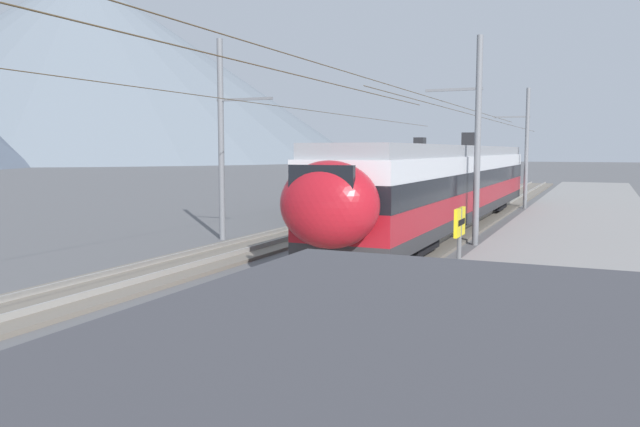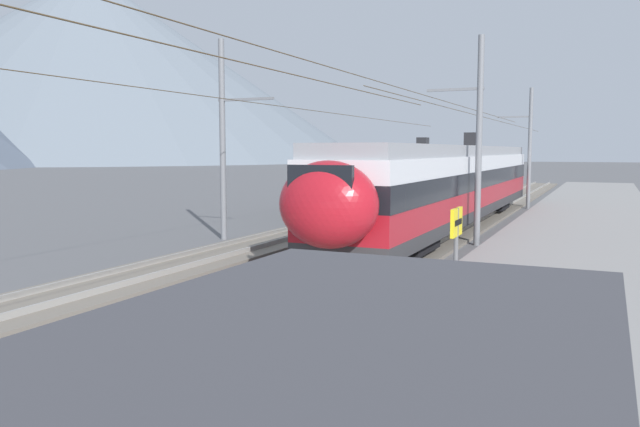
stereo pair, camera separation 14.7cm
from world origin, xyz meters
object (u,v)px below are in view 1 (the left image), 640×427
catenary_mast_mid (474,137)px  platform_sign (459,243)px  potted_plant_platform_edge (449,410)px  train_far_track (404,172)px  handbag_beside_passenger (416,409)px  handbag_near_sign (468,323)px  catenary_mast_far_side (225,137)px  passenger_walking (389,375)px  catenary_mast_east (524,146)px  train_near_platform (449,182)px

catenary_mast_mid → platform_sign: (-13.43, -2.28, -2.14)m
platform_sign → potted_plant_platform_edge: bearing=-169.5°
train_far_track → platform_sign: train_far_track is taller
platform_sign → potted_plant_platform_edge: size_ratio=3.33×
catenary_mast_mid → handbag_beside_passenger: (-17.13, -2.54, -3.72)m
handbag_near_sign → potted_plant_platform_edge: potted_plant_platform_edge is taller
catenary_mast_far_side → handbag_beside_passenger: bearing=-140.3°
train_far_track → potted_plant_platform_edge: (-33.13, -10.43, -1.54)m
passenger_walking → catenary_mast_far_side: bearing=37.6°
catenary_mast_mid → train_far_track: bearing=25.4°
train_far_track → passenger_walking: bearing=-163.6°
catenary_mast_east → passenger_walking: size_ratio=28.72×
platform_sign → catenary_mast_far_side: bearing=47.5°
catenary_mast_mid → potted_plant_platform_edge: size_ratio=69.19×
potted_plant_platform_edge → train_near_platform: bearing=12.7°
catenary_mast_far_side → passenger_walking: size_ratio=28.72×
handbag_near_sign → train_far_track: bearing=18.9°
train_near_platform → handbag_beside_passenger: 21.39m
catenary_mast_far_side → platform_sign: bearing=-132.5°
handbag_near_sign → train_near_platform: bearing=13.9°
catenary_mast_mid → platform_sign: 13.79m
train_far_track → passenger_walking: train_far_track is taller
catenary_mast_mid → catenary_mast_east: catenary_mast_mid is taller
train_near_platform → catenary_mast_far_side: (-6.45, 7.68, 1.96)m
catenary_mast_mid → potted_plant_platform_edge: bearing=-170.2°
train_near_platform → platform_sign: size_ratio=12.34×
train_near_platform → handbag_near_sign: bearing=-166.1°
train_near_platform → train_far_track: 13.09m
catenary_mast_far_side → handbag_beside_passenger: size_ratio=132.06×
train_far_track → platform_sign: 30.57m
platform_sign → potted_plant_platform_edge: platform_sign is taller
catenary_mast_east → handbag_beside_passenger: 34.28m
train_near_platform → catenary_mast_mid: bearing=-154.9°
catenary_mast_mid → catenary_mast_far_side: bearing=106.0°
handbag_near_sign → handbag_beside_passenger: bearing=-177.9°
catenary_mast_far_side → potted_plant_platform_edge: 19.72m
handbag_beside_passenger → train_near_platform: bearing=11.6°
catenary_mast_mid → handbag_near_sign: (-13.00, -2.39, -3.69)m
train_far_track → catenary_mast_east: size_ratio=0.49×
catenary_mast_mid → handbag_near_sign: size_ratio=111.91×
catenary_mast_mid → potted_plant_platform_edge: 18.16m
handbag_beside_passenger → train_far_track: bearing=16.9°
train_near_platform → platform_sign: 17.65m
handbag_beside_passenger → catenary_mast_mid: bearing=8.4°
train_near_platform → catenary_mast_mid: catenary_mast_mid is taller
handbag_near_sign → potted_plant_platform_edge: (-4.56, -0.65, 0.22)m
train_far_track → handbag_beside_passenger: train_far_track is taller
train_near_platform → train_far_track: size_ratio=1.22×
train_far_track → platform_sign: size_ratio=10.10×
train_far_track → platform_sign: bearing=-161.6°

